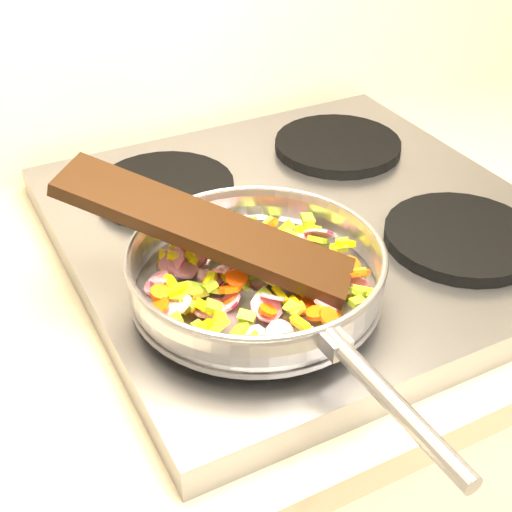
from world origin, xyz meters
name	(u,v)px	position (x,y,z in m)	size (l,w,h in m)	color
cooktop	(305,229)	(-0.70, 1.67, 0.92)	(0.60, 0.60, 0.04)	#939399
grate_fl	(260,304)	(-0.84, 1.52, 0.95)	(0.19, 0.19, 0.02)	black
grate_fr	(462,237)	(-0.56, 1.52, 0.95)	(0.19, 0.19, 0.02)	black
grate_bl	(165,188)	(-0.84, 1.81, 0.95)	(0.19, 0.19, 0.02)	black
grate_br	(338,145)	(-0.56, 1.81, 0.95)	(0.19, 0.19, 0.02)	black
saute_pan	(257,270)	(-0.84, 1.54, 0.98)	(0.31, 0.48, 0.05)	#9E9EA5
vegetable_heap	(255,276)	(-0.84, 1.54, 0.97)	(0.25, 0.27, 0.05)	#D11443
wooden_spatula	(205,228)	(-0.88, 1.58, 1.02)	(0.32, 0.07, 0.02)	black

